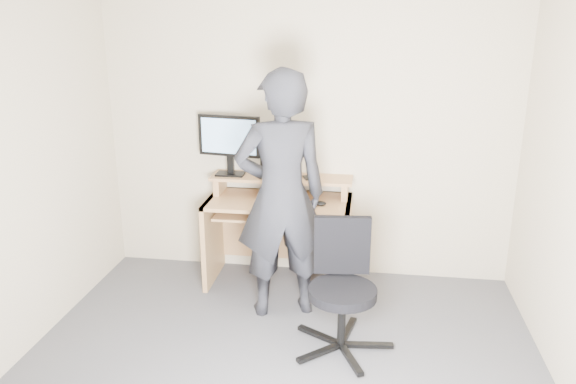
% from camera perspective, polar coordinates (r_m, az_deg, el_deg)
% --- Properties ---
extents(back_wall, '(3.50, 0.02, 2.50)m').
position_cam_1_polar(back_wall, '(4.80, 1.97, 5.88)').
color(back_wall, beige).
rests_on(back_wall, ground).
extents(desk, '(1.20, 0.60, 0.91)m').
position_cam_1_polar(desk, '(4.81, -0.78, -2.80)').
color(desk, tan).
rests_on(desk, ground).
extents(monitor, '(0.54, 0.15, 0.51)m').
position_cam_1_polar(monitor, '(4.76, -6.00, 5.31)').
color(monitor, black).
rests_on(monitor, desk).
extents(external_drive, '(0.10, 0.14, 0.20)m').
position_cam_1_polar(external_drive, '(4.80, -2.10, 2.94)').
color(external_drive, black).
rests_on(external_drive, desk).
extents(travel_mug, '(0.10, 0.10, 0.19)m').
position_cam_1_polar(travel_mug, '(4.70, 0.85, 2.56)').
color(travel_mug, '#B6B6BB').
rests_on(travel_mug, desk).
extents(smartphone, '(0.11, 0.15, 0.01)m').
position_cam_1_polar(smartphone, '(4.71, 2.04, 1.47)').
color(smartphone, black).
rests_on(smartphone, desk).
extents(charger, '(0.05, 0.05, 0.03)m').
position_cam_1_polar(charger, '(4.70, -2.26, 1.57)').
color(charger, black).
rests_on(charger, desk).
extents(headphones, '(0.16, 0.16, 0.06)m').
position_cam_1_polar(headphones, '(4.81, -1.99, 1.84)').
color(headphones, silver).
rests_on(headphones, desk).
extents(keyboard, '(0.49, 0.31, 0.03)m').
position_cam_1_polar(keyboard, '(4.61, -0.92, -2.15)').
color(keyboard, black).
rests_on(keyboard, desk).
extents(mouse, '(0.10, 0.07, 0.04)m').
position_cam_1_polar(mouse, '(4.53, 3.30, -1.17)').
color(mouse, black).
rests_on(mouse, desk).
extents(office_chair, '(0.69, 0.70, 0.88)m').
position_cam_1_polar(office_chair, '(3.89, 5.53, -9.06)').
color(office_chair, black).
rests_on(office_chair, ground).
extents(person, '(0.80, 0.65, 1.88)m').
position_cam_1_polar(person, '(4.14, -0.71, -0.43)').
color(person, black).
rests_on(person, ground).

